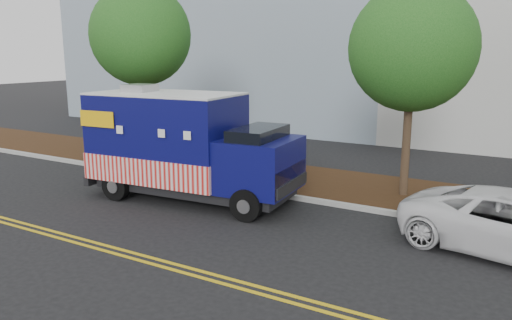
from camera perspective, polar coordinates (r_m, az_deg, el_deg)
The scene contains 9 objects.
ground at distance 16.28m, azimuth -6.06°, elevation -4.41°, with size 120.00×120.00×0.00m, color black.
curb at distance 17.36m, azimuth -3.33°, elevation -3.04°, with size 120.00×0.18×0.15m, color #9E9E99.
mulch_strip at distance 19.08m, azimuth 0.17°, elevation -1.60°, with size 120.00×4.00×0.15m, color black.
centerline_near at distance 13.17m, azimuth -17.74°, elevation -9.02°, with size 120.00×0.10×0.01m, color gold.
centerline_far at distance 13.02m, azimuth -18.57°, elevation -9.33°, with size 120.00×0.10×0.01m, color gold.
tree_a at distance 21.04m, azimuth -13.03°, elevation 13.72°, with size 4.02×4.02×7.32m.
tree_c at distance 16.21m, azimuth 17.45°, elevation 12.09°, with size 3.88×3.88×6.71m.
sign_post at distance 17.80m, azimuth -4.99°, elevation 1.04°, with size 0.06×0.06×2.40m, color #473828.
food_truck at distance 16.05m, azimuth -8.35°, elevation 1.32°, with size 7.05×3.10×3.62m.
Camera 1 is at (9.32, -12.51, 4.67)m, focal length 35.00 mm.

